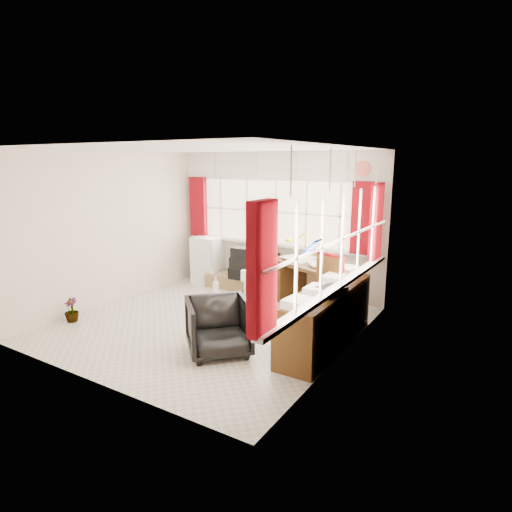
{
  "coord_description": "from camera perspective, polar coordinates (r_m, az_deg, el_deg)",
  "views": [
    {
      "loc": [
        3.67,
        -4.68,
        2.33
      ],
      "look_at": [
        0.46,
        0.55,
        0.97
      ],
      "focal_mm": 30.0,
      "sensor_mm": 36.0,
      "label": 1
    }
  ],
  "objects": [
    {
      "name": "desk",
      "position": [
        7.05,
        6.72,
        -3.39
      ],
      "size": [
        1.41,
        1.09,
        0.77
      ],
      "color": "#583514",
      "rests_on": "ground"
    },
    {
      "name": "spray_bottle_b",
      "position": [
        6.94,
        -0.69,
        -6.3
      ],
      "size": [
        0.09,
        0.09,
        0.19
      ],
      "primitive_type": "imported",
      "rotation": [
        0.0,
        0.0,
        -0.02
      ],
      "color": "#98E4DE",
      "rests_on": "ground"
    },
    {
      "name": "tv_bench",
      "position": [
        7.98,
        -1.78,
        -3.55
      ],
      "size": [
        1.4,
        0.5,
        0.25
      ],
      "primitive_type": "cube",
      "color": "olive",
      "rests_on": "ground"
    },
    {
      "name": "window_right",
      "position": [
        5.18,
        10.91,
        -3.26
      ],
      "size": [
        0.12,
        3.7,
        3.6
      ],
      "color": "#FFE6C9",
      "rests_on": "room_walls"
    },
    {
      "name": "curtains",
      "position": [
        6.3,
        5.42,
        4.46
      ],
      "size": [
        3.83,
        3.83,
        1.15
      ],
      "color": "maroon",
      "rests_on": "room_walls"
    },
    {
      "name": "task_chair",
      "position": [
        5.94,
        9.08,
        -4.76
      ],
      "size": [
        0.58,
        0.6,
        1.1
      ],
      "color": "black",
      "rests_on": "ground"
    },
    {
      "name": "room_walls",
      "position": [
        6.0,
        -6.51,
        4.47
      ],
      "size": [
        4.0,
        4.0,
        4.0
      ],
      "color": "beige",
      "rests_on": "ground"
    },
    {
      "name": "file_tray",
      "position": [
        5.24,
        10.01,
        -4.63
      ],
      "size": [
        0.36,
        0.4,
        0.11
      ],
      "primitive_type": "cube",
      "rotation": [
        0.0,
        0.0,
        -0.38
      ],
      "color": "black",
      "rests_on": "credenza"
    },
    {
      "name": "hifi_stack",
      "position": [
        7.69,
        -1.39,
        -1.1
      ],
      "size": [
        0.57,
        0.37,
        0.58
      ],
      "color": "black",
      "rests_on": "tv_bench"
    },
    {
      "name": "desk_lamp",
      "position": [
        7.13,
        6.62,
        1.99
      ],
      "size": [
        0.16,
        0.13,
        0.45
      ],
      "color": "#FFF30A",
      "rests_on": "desk"
    },
    {
      "name": "credenza",
      "position": [
        5.6,
        9.34,
        -7.94
      ],
      "size": [
        0.5,
        2.0,
        0.85
      ],
      "color": "#583514",
      "rests_on": "ground"
    },
    {
      "name": "ground",
      "position": [
        6.39,
        -6.17,
        -8.98
      ],
      "size": [
        4.0,
        4.0,
        0.0
      ],
      "primitive_type": "plane",
      "color": "beige",
      "rests_on": "ground"
    },
    {
      "name": "window_back",
      "position": [
        7.7,
        2.52,
        2.13
      ],
      "size": [
        3.7,
        0.12,
        3.6
      ],
      "color": "#FFE6C9",
      "rests_on": "room_walls"
    },
    {
      "name": "office_chair",
      "position": [
        5.34,
        -5.02,
        -9.37
      ],
      "size": [
        1.06,
        1.06,
        0.69
      ],
      "primitive_type": "imported",
      "rotation": [
        0.0,
        0.0,
        0.81
      ],
      "color": "black",
      "rests_on": "ground"
    },
    {
      "name": "mini_fridge",
      "position": [
        8.43,
        -6.3,
        -0.45
      ],
      "size": [
        0.56,
        0.56,
        0.9
      ],
      "color": "white",
      "rests_on": "ground"
    },
    {
      "name": "spray_bottle_a",
      "position": [
        7.63,
        -5.37,
        -4.02
      ],
      "size": [
        0.16,
        0.17,
        0.33
      ],
      "primitive_type": "imported",
      "rotation": [
        0.0,
        0.0,
        0.34
      ],
      "color": "white",
      "rests_on": "ground"
    },
    {
      "name": "flower_vase",
      "position": [
        6.93,
        -23.39,
        -6.63
      ],
      "size": [
        0.24,
        0.24,
        0.36
      ],
      "primitive_type": "imported",
      "rotation": [
        0.0,
        0.0,
        0.21
      ],
      "color": "black",
      "rests_on": "ground"
    },
    {
      "name": "crt_tv",
      "position": [
        7.77,
        1.24,
        -1.28
      ],
      "size": [
        0.58,
        0.55,
        0.46
      ],
      "color": "black",
      "rests_on": "tv_bench"
    },
    {
      "name": "overhead_cabinets",
      "position": [
        6.26,
        6.26,
        11.7
      ],
      "size": [
        3.98,
        3.98,
        0.48
      ],
      "color": "white",
      "rests_on": "room_walls"
    },
    {
      "name": "radiator",
      "position": [
        7.24,
        -0.17,
        -4.43
      ],
      "size": [
        0.39,
        0.26,
        0.54
      ],
      "color": "white",
      "rests_on": "ground"
    }
  ]
}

